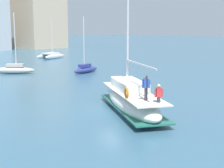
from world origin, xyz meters
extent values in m
plane|color=#38607A|center=(0.00, 0.00, 0.00)|extent=(400.00, 400.00, 0.00)
ellipsoid|color=white|center=(-0.08, -1.83, 0.70)|extent=(7.01, 9.46, 1.40)
cube|color=#236656|center=(-0.08, -1.83, 0.39)|extent=(6.93, 9.31, 0.10)
cube|color=beige|center=(-0.08, -1.83, 1.44)|extent=(6.60, 8.95, 0.08)
cube|color=white|center=(0.29, -1.21, 1.83)|extent=(3.67, 4.57, 0.70)
cylinder|color=silver|center=(0.54, -0.80, 7.43)|extent=(0.16, 0.16, 11.89)
cylinder|color=#B7B7BC|center=(-0.95, -3.27, 3.60)|extent=(3.08, 4.99, 0.12)
cylinder|color=silver|center=(2.20, 1.95, 1.95)|extent=(0.80, 0.52, 0.06)
torus|color=orange|center=(-2.45, -3.48, 1.95)|extent=(0.48, 0.67, 0.70)
cylinder|color=#33333D|center=(-1.57, -4.29, 1.88)|extent=(0.20, 0.20, 0.80)
cube|color=#3351AD|center=(-1.57, -4.29, 2.56)|extent=(0.38, 0.34, 0.56)
sphere|color=#9E7051|center=(-1.57, -4.29, 2.95)|extent=(0.20, 0.20, 0.20)
cylinder|color=#3351AD|center=(-1.76, -4.18, 2.51)|extent=(0.09, 0.09, 0.50)
cylinder|color=#3351AD|center=(-1.38, -4.41, 2.51)|extent=(0.09, 0.09, 0.50)
cylinder|color=#33333D|center=(-1.47, -5.19, 1.66)|extent=(0.20, 0.20, 0.35)
cube|color=red|center=(-1.47, -5.19, 2.11)|extent=(0.38, 0.34, 0.56)
sphere|color=beige|center=(-1.47, -5.19, 2.50)|extent=(0.20, 0.20, 0.20)
cylinder|color=red|center=(-1.66, -5.08, 2.06)|extent=(0.09, 0.09, 0.50)
cylinder|color=red|center=(-1.28, -5.31, 2.06)|extent=(0.09, 0.09, 0.50)
torus|color=silver|center=(-1.45, -4.09, 2.10)|extent=(0.68, 0.44, 0.76)
ellipsoid|color=navy|center=(11.37, 16.65, 0.39)|extent=(5.01, 2.21, 0.79)
cube|color=navy|center=(11.13, 16.59, 0.99)|extent=(2.07, 1.16, 0.40)
cylinder|color=silver|center=(11.01, 16.56, 4.09)|extent=(0.13, 0.13, 6.60)
ellipsoid|color=#B7B2A8|center=(4.01, 22.60, 0.45)|extent=(4.91, 4.82, 0.90)
cube|color=#B7B2A8|center=(4.21, 22.41, 1.10)|extent=(2.19, 2.16, 0.40)
cylinder|color=silver|center=(4.31, 22.31, 4.38)|extent=(0.14, 0.14, 6.95)
ellipsoid|color=silver|center=(19.91, 38.55, 0.45)|extent=(5.56, 1.90, 0.90)
ellipsoid|color=silver|center=(20.41, 36.51, 0.45)|extent=(5.56, 1.90, 0.90)
cube|color=silver|center=(20.16, 37.53, 1.00)|extent=(3.48, 2.77, 0.24)
cylinder|color=silver|center=(20.57, 37.63, 4.44)|extent=(0.14, 0.14, 6.63)
cube|color=#C6AD8E|center=(38.22, 70.70, 12.72)|extent=(11.59, 15.23, 25.45)
camera|label=1|loc=(-17.23, -17.09, 5.90)|focal=53.44mm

